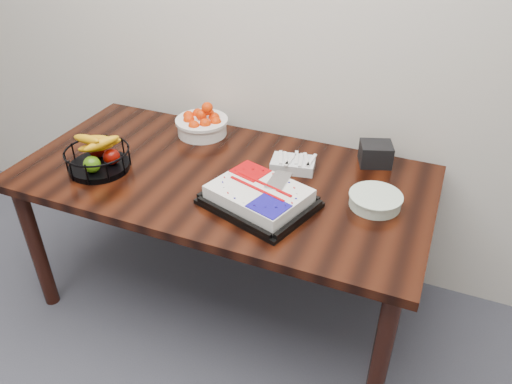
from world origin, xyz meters
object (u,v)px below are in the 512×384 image
at_px(cake_tray, 259,197).
at_px(fruit_basket, 98,157).
at_px(tangerine_bowl, 202,121).
at_px(napkin_box, 376,154).
at_px(table, 222,191).
at_px(plate_stack, 375,200).

relative_size(cake_tray, fruit_basket, 1.74).
bearing_deg(tangerine_bowl, napkin_box, 2.75).
height_order(table, plate_stack, plate_stack).
height_order(cake_tray, fruit_basket, fruit_basket).
xyz_separation_m(tangerine_bowl, fruit_basket, (-0.26, -0.48, -0.01)).
distance_m(table, napkin_box, 0.70).
distance_m(fruit_basket, plate_stack, 1.20).
bearing_deg(cake_tray, tangerine_bowl, 137.14).
xyz_separation_m(table, napkin_box, (0.60, 0.35, 0.14)).
height_order(table, tangerine_bowl, tangerine_bowl).
bearing_deg(tangerine_bowl, fruit_basket, -118.42).
bearing_deg(table, tangerine_bowl, 129.80).
height_order(table, fruit_basket, fruit_basket).
xyz_separation_m(plate_stack, napkin_box, (-0.07, 0.33, 0.02)).
relative_size(table, fruit_basket, 6.38).
height_order(table, cake_tray, cake_tray).
relative_size(table, cake_tray, 3.68).
height_order(plate_stack, napkin_box, napkin_box).
bearing_deg(fruit_basket, cake_tray, 1.40).
xyz_separation_m(table, tangerine_bowl, (-0.26, 0.31, 0.16)).
relative_size(cake_tray, tangerine_bowl, 1.89).
height_order(cake_tray, napkin_box, napkin_box).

